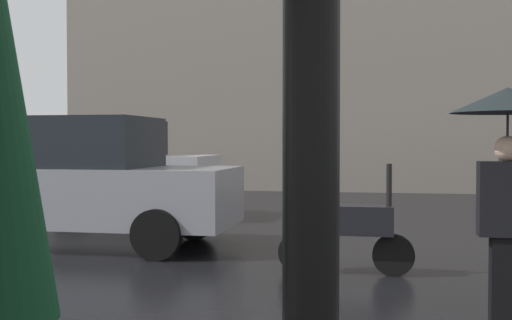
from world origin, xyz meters
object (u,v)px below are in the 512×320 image
(parked_car_left, at_px, (78,180))
(parked_car_distant, at_px, (108,167))
(pedestrian_with_umbrella, at_px, (508,145))
(parked_scooter, at_px, (341,224))

(parked_car_left, bearing_deg, parked_car_distant, -86.22)
(pedestrian_with_umbrella, relative_size, parked_car_left, 0.44)
(parked_scooter, bearing_deg, parked_car_distant, 120.70)
(parked_car_distant, bearing_deg, pedestrian_with_umbrella, -37.47)
(pedestrian_with_umbrella, xyz_separation_m, parked_scooter, (-1.40, 1.83, -0.89))
(pedestrian_with_umbrella, bearing_deg, parked_car_distant, -111.35)
(pedestrian_with_umbrella, relative_size, parked_car_distant, 0.47)
(parked_scooter, xyz_separation_m, parked_car_left, (-3.77, 1.26, 0.37))
(parked_car_distant, bearing_deg, parked_scooter, -35.31)
(parked_scooter, xyz_separation_m, parked_car_distant, (-4.84, 4.68, 0.41))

